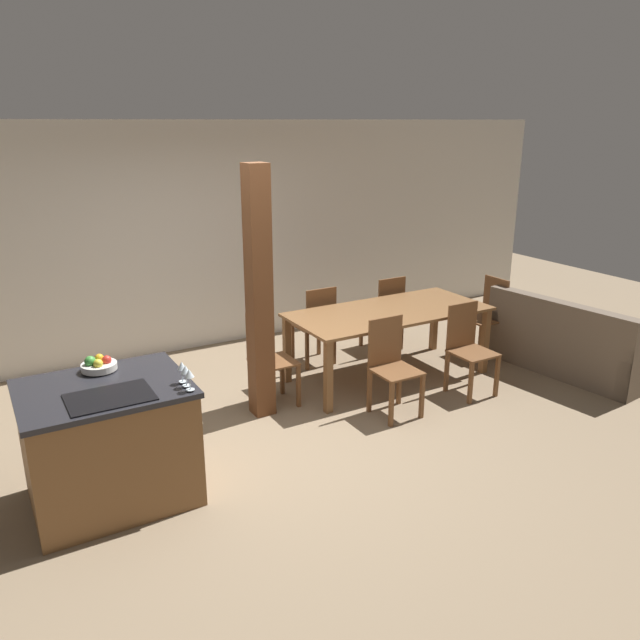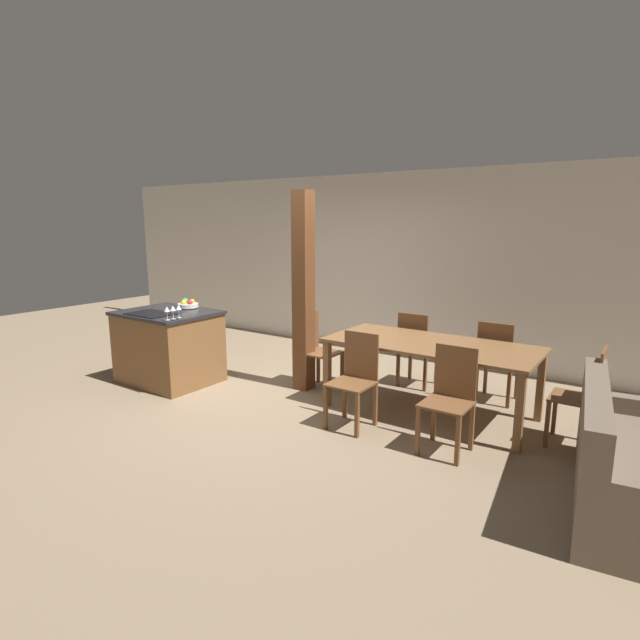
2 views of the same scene
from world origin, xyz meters
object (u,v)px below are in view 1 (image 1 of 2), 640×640
wine_glass_near (189,374)px  dining_chair_far_right (385,312)px  dining_chair_head_end (267,359)px  timber_post (259,295)px  dining_chair_far_left (316,324)px  couch (573,346)px  dining_chair_near_left (392,365)px  dining_chair_near_right (468,347)px  dining_chair_foot_end (487,315)px  wine_glass_far (182,367)px  fruit_bowl (99,365)px  kitchen_island (109,443)px  dining_table (389,318)px  wine_glass_middle (186,370)px

wine_glass_near → dining_chair_far_right: wine_glass_near is taller
wine_glass_near → dining_chair_head_end: bearing=47.2°
dining_chair_far_right → timber_post: timber_post is taller
dining_chair_far_left → couch: bearing=147.1°
dining_chair_near_left → dining_chair_near_right: bearing=0.0°
dining_chair_far_left → dining_chair_far_right: size_ratio=1.00×
dining_chair_far_left → dining_chair_foot_end: size_ratio=1.00×
timber_post → wine_glass_far: bearing=-137.2°
wine_glass_far → dining_chair_near_right: (3.09, 0.37, -0.54)m
wine_glass_near → wine_glass_far: size_ratio=1.00×
fruit_bowl → timber_post: bearing=16.2°
wine_glass_near → dining_chair_foot_end: wine_glass_near is taller
wine_glass_near → dining_chair_far_right: 3.70m
dining_chair_foot_end → timber_post: bearing=-87.8°
kitchen_island → dining_chair_far_left: (2.63, 1.58, 0.03)m
wine_glass_far → dining_chair_far_right: bearing=30.4°
dining_table → dining_chair_head_end: 1.46m
fruit_bowl → dining_chair_head_end: fruit_bowl is taller
fruit_bowl → dining_chair_far_right: (3.56, 1.28, -0.47)m
fruit_bowl → wine_glass_middle: bearing=-52.5°
dining_chair_head_end → couch: bearing=-104.1°
dining_chair_far_right → timber_post: size_ratio=0.39×
wine_glass_far → timber_post: bearing=42.8°
wine_glass_middle → dining_chair_far_right: bearing=31.5°
wine_glass_near → couch: size_ratio=0.08×
kitchen_island → wine_glass_middle: wine_glass_middle is taller
dining_chair_near_left → timber_post: bearing=150.7°
wine_glass_far → wine_glass_near: bearing=-90.0°
dining_chair_near_left → dining_chair_near_right: same height
dining_chair_foot_end → dining_table: bearing=-90.0°
dining_chair_foot_end → dining_chair_far_left: bearing=-110.5°
wine_glass_near → dining_chair_near_right: 3.18m
wine_glass_near → timber_post: timber_post is taller
kitchen_island → couch: kitchen_island is taller
timber_post → dining_chair_far_right: bearing=22.3°
dining_chair_near_right → dining_chair_far_left: 1.73m
dining_chair_near_right → timber_post: timber_post is taller
couch → fruit_bowl: bearing=79.8°
kitchen_island → dining_chair_head_end: size_ratio=1.25×
dining_chair_far_left → dining_chair_far_right: same height
wine_glass_middle → dining_chair_far_left: (2.13, 1.89, -0.54)m
dining_chair_far_left → timber_post: 1.52m
dining_chair_head_end → dining_chair_foot_end: bearing=-90.0°
dining_chair_near_left → fruit_bowl: bearing=176.5°
wine_glass_far → timber_post: timber_post is taller
dining_chair_foot_end → dining_chair_near_left: bearing=-69.5°
dining_chair_far_right → dining_chair_foot_end: size_ratio=1.00×
kitchen_island → fruit_bowl: fruit_bowl is taller
dining_chair_near_right → dining_chair_far_right: same height
fruit_bowl → dining_chair_head_end: size_ratio=0.28×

